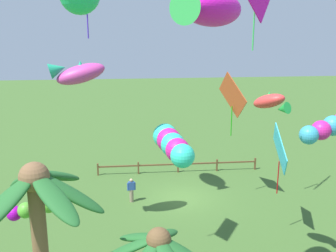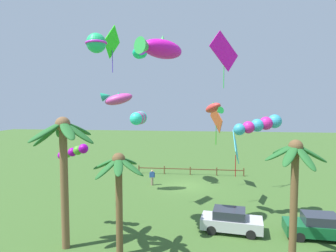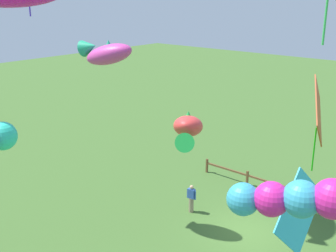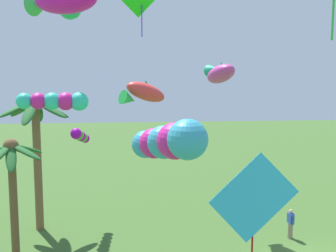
% 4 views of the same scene
% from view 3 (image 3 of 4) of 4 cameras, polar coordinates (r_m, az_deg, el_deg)
% --- Properties ---
extents(ground_plane, '(120.00, 120.00, 0.00)m').
position_cam_3_polar(ground_plane, '(22.16, 10.47, -13.92)').
color(ground_plane, '#3D6028').
extents(rail_fence, '(12.42, 0.12, 0.95)m').
position_cam_3_polar(rail_fence, '(25.56, 16.71, -8.41)').
color(rail_fence, brown).
rests_on(rail_fence, ground).
extents(spectator_0, '(0.55, 0.28, 1.59)m').
position_cam_3_polar(spectator_0, '(23.23, 3.18, -9.76)').
color(spectator_0, gray).
rests_on(spectator_0, ground).
extents(kite_fish_3, '(3.10, 1.77, 1.51)m').
position_cam_3_polar(kite_fish_3, '(20.13, -8.40, 9.76)').
color(kite_fish_3, '#D03D98').
extents(kite_tube_4, '(3.53, 1.82, 1.46)m').
position_cam_3_polar(kite_tube_4, '(10.58, 18.60, -9.34)').
color(kite_tube_4, '#35A1C3').
extents(kite_diamond_6, '(0.51, 2.82, 3.92)m').
position_cam_3_polar(kite_diamond_6, '(14.34, 17.32, -11.19)').
color(kite_diamond_6, '#35C1E8').
extents(kite_diamond_9, '(1.09, 2.77, 4.07)m').
position_cam_3_polar(kite_diamond_9, '(18.07, 19.69, 1.77)').
color(kite_diamond_9, '#BC4A24').
extents(kite_fish_11, '(1.56, 1.91, 1.05)m').
position_cam_3_polar(kite_fish_11, '(11.23, 2.70, -0.27)').
color(kite_fish_11, '#EC3A38').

